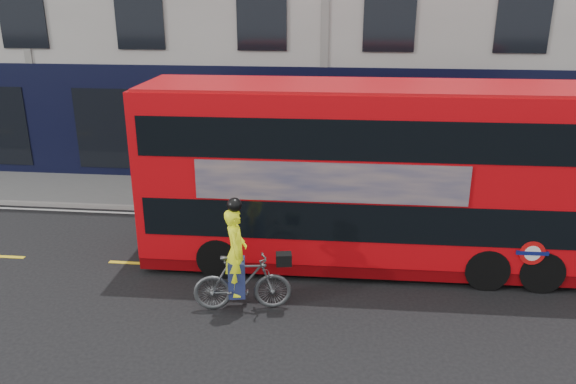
# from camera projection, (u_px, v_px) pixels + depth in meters

# --- Properties ---
(ground) EXTENTS (120.00, 120.00, 0.00)m
(ground) POSITION_uv_depth(u_px,v_px,m) (303.00, 304.00, 11.89)
(ground) COLOR black
(ground) RESTS_ON ground
(pavement) EXTENTS (60.00, 3.00, 0.12)m
(pavement) POSITION_uv_depth(u_px,v_px,m) (319.00, 198.00, 17.96)
(pavement) COLOR slate
(pavement) RESTS_ON ground
(kerb) EXTENTS (60.00, 0.12, 0.13)m
(kerb) POSITION_uv_depth(u_px,v_px,m) (316.00, 215.00, 16.55)
(kerb) COLOR gray
(kerb) RESTS_ON ground
(road_edge_line) EXTENTS (58.00, 0.10, 0.01)m
(road_edge_line) POSITION_uv_depth(u_px,v_px,m) (316.00, 221.00, 16.29)
(road_edge_line) COLOR silver
(road_edge_line) RESTS_ON ground
(lane_dashes) EXTENTS (58.00, 0.12, 0.01)m
(lane_dashes) POSITION_uv_depth(u_px,v_px,m) (308.00, 272.00, 13.29)
(lane_dashes) COLOR yellow
(lane_dashes) RESTS_ON ground
(bus) EXTENTS (10.79, 2.61, 4.33)m
(bus) POSITION_uv_depth(u_px,v_px,m) (374.00, 176.00, 13.06)
(bus) COLOR red
(bus) RESTS_ON ground
(cyclist) EXTENTS (2.10, 0.90, 2.47)m
(cyclist) POSITION_uv_depth(u_px,v_px,m) (241.00, 273.00, 11.46)
(cyclist) COLOR #4E5153
(cyclist) RESTS_ON ground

